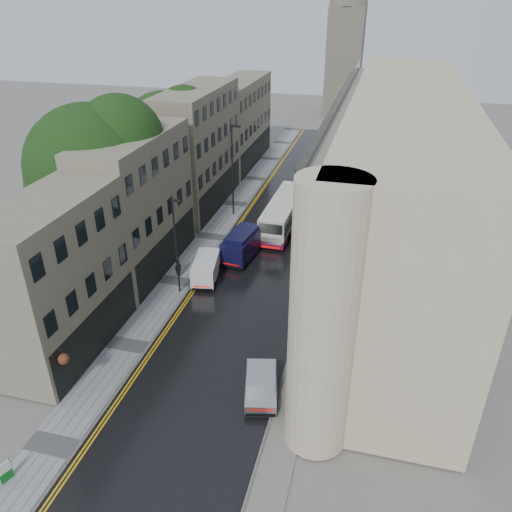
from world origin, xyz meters
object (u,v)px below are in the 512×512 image
at_px(tree_far, 166,151).
at_px(cream_bus, 265,225).
at_px(tree_near, 94,189).
at_px(white_lorry, 315,185).
at_px(white_van, 193,278).
at_px(pedestrian, 178,265).
at_px(lamp_post_near, 176,247).
at_px(navy_van, 224,251).
at_px(lamp_post_far, 232,171).
at_px(estate_sign, 5,472).
at_px(silver_hatchback, 246,401).

xyz_separation_m(tree_far, cream_bus, (11.27, -4.57, -4.77)).
xyz_separation_m(tree_near, white_lorry, (14.73, 18.26, -4.84)).
relative_size(white_van, pedestrian, 2.31).
xyz_separation_m(cream_bus, white_van, (-3.37, -9.75, -0.51)).
distance_m(tree_near, white_lorry, 23.96).
xyz_separation_m(white_van, lamp_post_near, (-0.76, -0.89, 2.96)).
height_order(navy_van, lamp_post_far, lamp_post_far).
xyz_separation_m(pedestrian, estate_sign, (-0.58, -19.85, -0.33)).
relative_size(white_lorry, pedestrian, 4.48).
bearing_deg(cream_bus, tree_near, -142.85).
bearing_deg(tree_near, white_lorry, 51.09).
bearing_deg(cream_bus, white_lorry, 73.22).
bearing_deg(white_van, estate_sign, -107.42).
height_order(tree_near, tree_far, tree_near).
height_order(cream_bus, lamp_post_far, lamp_post_far).
relative_size(tree_far, lamp_post_far, 1.37).
bearing_deg(tree_near, pedestrian, 0.87).
bearing_deg(pedestrian, tree_near, 22.61).
bearing_deg(cream_bus, white_van, -108.00).
relative_size(cream_bus, white_van, 2.58).
height_order(white_van, estate_sign, white_van).
bearing_deg(lamp_post_near, white_van, 64.68).
bearing_deg(lamp_post_near, lamp_post_far, 106.52).
relative_size(white_lorry, silver_hatchback, 1.99).
distance_m(white_lorry, silver_hatchback, 30.96).
height_order(cream_bus, silver_hatchback, cream_bus).
relative_size(lamp_post_far, estate_sign, 8.17).
bearing_deg(tree_far, navy_van, -47.97).
bearing_deg(silver_hatchback, white_lorry, 78.67).
height_order(lamp_post_near, lamp_post_far, lamp_post_far).
height_order(silver_hatchback, lamp_post_far, lamp_post_far).
distance_m(tree_near, silver_hatchback, 21.00).
height_order(cream_bus, lamp_post_near, lamp_post_near).
bearing_deg(white_van, lamp_post_far, 84.06).
bearing_deg(estate_sign, navy_van, 103.63).
xyz_separation_m(navy_van, estate_sign, (-3.59, -22.64, -0.64)).
xyz_separation_m(white_lorry, estate_sign, (-8.91, -38.01, -1.42)).
distance_m(tree_near, lamp_post_far, 15.08).
bearing_deg(tree_near, navy_van, 17.05).
xyz_separation_m(tree_far, silver_hatchback, (15.27, -25.67, -5.46)).
xyz_separation_m(pedestrian, lamp_post_far, (0.76, 12.98, 3.67)).
relative_size(tree_near, cream_bus, 1.32).
distance_m(cream_bus, white_van, 10.33).
relative_size(tree_far, cream_bus, 1.18).
height_order(tree_near, lamp_post_near, tree_near).
distance_m(cream_bus, white_lorry, 10.34).
bearing_deg(lamp_post_far, white_van, -72.75).
height_order(cream_bus, white_lorry, white_lorry).
bearing_deg(silver_hatchback, lamp_post_far, 95.22).
height_order(tree_far, navy_van, tree_far).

